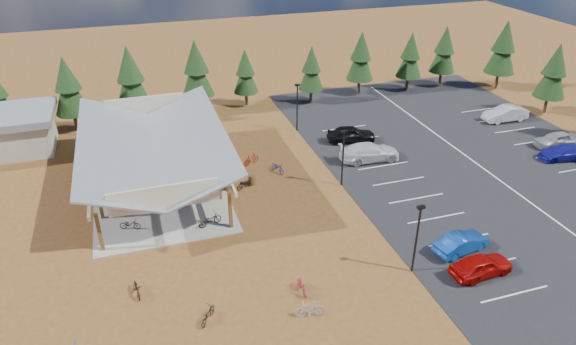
{
  "coord_description": "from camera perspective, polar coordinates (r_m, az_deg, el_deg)",
  "views": [
    {
      "loc": [
        -11.03,
        -33.0,
        22.25
      ],
      "look_at": [
        -0.11,
        1.13,
        2.53
      ],
      "focal_mm": 32.0,
      "sensor_mm": 36.0,
      "label": 1
    }
  ],
  "objects": [
    {
      "name": "car_0",
      "position": [
        36.34,
        20.69,
        -9.62
      ],
      "size": [
        4.41,
        2.03,
        1.46
      ],
      "primitive_type": "imported",
      "rotation": [
        0.0,
        0.0,
        1.64
      ],
      "color": "#9D0805",
      "rests_on": "asphalt_lot"
    },
    {
      "name": "bike_6",
      "position": [
        46.39,
        -10.87,
        0.39
      ],
      "size": [
        1.8,
        0.73,
        0.93
      ],
      "primitive_type": "imported",
      "rotation": [
        0.0,
        0.0,
        1.63
      ],
      "color": "navy",
      "rests_on": "concrete_pad"
    },
    {
      "name": "bike_pavilion",
      "position": [
        44.05,
        -14.76,
        3.09
      ],
      "size": [
        11.65,
        19.4,
        4.97
      ],
      "color": "brown",
      "rests_on": "concrete_pad"
    },
    {
      "name": "bike_2",
      "position": [
        47.44,
        -15.36,
        0.49
      ],
      "size": [
        1.8,
        0.86,
        0.91
      ],
      "primitive_type": "imported",
      "rotation": [
        0.0,
        0.0,
        1.73
      ],
      "color": "#12529D",
      "rests_on": "concrete_pad"
    },
    {
      "name": "car_4",
      "position": [
        51.92,
        7.03,
        4.26
      ],
      "size": [
        5.06,
        2.82,
        1.63
      ],
      "primitive_type": "imported",
      "rotation": [
        0.0,
        0.0,
        1.37
      ],
      "color": "black",
      "rests_on": "asphalt_lot"
    },
    {
      "name": "pine_6",
      "position": [
        64.04,
        8.09,
        12.67
      ],
      "size": [
        3.33,
        3.33,
        7.76
      ],
      "color": "#382314",
      "rests_on": "ground"
    },
    {
      "name": "pine_4",
      "position": [
        60.07,
        -4.77,
        11.11
      ],
      "size": [
        2.87,
        2.87,
        6.68
      ],
      "color": "#382314",
      "rests_on": "ground"
    },
    {
      "name": "concrete_pad",
      "position": [
        45.76,
        -14.18,
        -1.17
      ],
      "size": [
        10.6,
        18.6,
        0.1
      ],
      "primitive_type": "cube",
      "color": "gray",
      "rests_on": "ground"
    },
    {
      "name": "bike_16",
      "position": [
        43.66,
        -4.81,
        -1.29
      ],
      "size": [
        1.68,
        1.11,
        0.83
      ],
      "primitive_type": "imported",
      "rotation": [
        0.0,
        0.0,
        5.1
      ],
      "color": "black",
      "rests_on": "ground"
    },
    {
      "name": "car_9",
      "position": [
        61.27,
        22.99,
        6.04
      ],
      "size": [
        4.98,
        1.82,
        1.63
      ],
      "primitive_type": "imported",
      "rotation": [
        0.0,
        0.0,
        -1.59
      ],
      "color": "silver",
      "rests_on": "asphalt_lot"
    },
    {
      "name": "car_3",
      "position": [
        48.48,
        9.06,
        2.26
      ],
      "size": [
        5.82,
        2.7,
        1.65
      ],
      "primitive_type": "imported",
      "rotation": [
        0.0,
        0.0,
        1.5
      ],
      "color": "silver",
      "rests_on": "asphalt_lot"
    },
    {
      "name": "pine_7",
      "position": [
        66.59,
        13.44,
        12.55
      ],
      "size": [
        3.13,
        3.13,
        7.3
      ],
      "color": "#382314",
      "rests_on": "ground"
    },
    {
      "name": "bike_8",
      "position": [
        34.16,
        -16.43,
        -12.27
      ],
      "size": [
        0.83,
        1.81,
        0.92
      ],
      "primitive_type": "imported",
      "rotation": [
        0.0,
        0.0,
        0.13
      ],
      "color": "black",
      "rests_on": "ground"
    },
    {
      "name": "asphalt_lot",
      "position": [
        51.6,
        19.43,
        1.55
      ],
      "size": [
        27.0,
        44.0,
        0.04
      ],
      "primitive_type": "cube",
      "color": "black",
      "rests_on": "ground"
    },
    {
      "name": "car_8",
      "position": [
        57.05,
        27.61,
        3.27
      ],
      "size": [
        4.39,
        2.04,
        1.46
      ],
      "primitive_type": "imported",
      "rotation": [
        0.0,
        0.0,
        -1.65
      ],
      "color": "#939499",
      "rests_on": "asphalt_lot"
    },
    {
      "name": "lamp_post_1",
      "position": [
        43.05,
        6.14,
        2.05
      ],
      "size": [
        0.5,
        0.25,
        5.14
      ],
      "color": "black",
      "rests_on": "ground"
    },
    {
      "name": "pine_13",
      "position": [
        70.41,
        22.82,
        12.7
      ],
      "size": [
        3.72,
        3.72,
        8.66
      ],
      "color": "#382314",
      "rests_on": "ground"
    },
    {
      "name": "bike_7",
      "position": [
        50.08,
        -12.02,
        2.55
      ],
      "size": [
        1.78,
        0.97,
        1.03
      ],
      "primitive_type": "imported",
      "rotation": [
        0.0,
        0.0,
        1.27
      ],
      "color": "maroon",
      "rests_on": "concrete_pad"
    },
    {
      "name": "bike_4",
      "position": [
        39.07,
        -8.66,
        -5.22
      ],
      "size": [
        1.99,
        1.22,
        0.99
      ],
      "primitive_type": "imported",
      "rotation": [
        0.0,
        0.0,
        1.9
      ],
      "color": "black",
      "rests_on": "concrete_pad"
    },
    {
      "name": "lamp_post_0",
      "position": [
        34.02,
        14.14,
        -6.7
      ],
      "size": [
        0.5,
        0.25,
        5.14
      ],
      "color": "black",
      "rests_on": "ground"
    },
    {
      "name": "bike_15",
      "position": [
        47.39,
        -4.14,
        1.5
      ],
      "size": [
        1.88,
        1.34,
        1.11
      ],
      "primitive_type": "imported",
      "rotation": [
        0.0,
        0.0,
        2.07
      ],
      "color": "maroon",
      "rests_on": "ground"
    },
    {
      "name": "bike_0",
      "position": [
        40.05,
        -17.16,
        -5.51
      ],
      "size": [
        1.68,
        1.06,
        0.83
      ],
      "primitive_type": "imported",
      "rotation": [
        0.0,
        0.0,
        1.23
      ],
      "color": "black",
      "rests_on": "concrete_pad"
    },
    {
      "name": "trash_bin_1",
      "position": [
        43.5,
        -6.79,
        -1.48
      ],
      "size": [
        0.6,
        0.6,
        0.9
      ],
      "primitive_type": "cylinder",
      "color": "#4F3A1C",
      "rests_on": "ground"
    },
    {
      "name": "bike_1",
      "position": [
        42.14,
        -17.93,
        -3.75
      ],
      "size": [
        1.55,
        0.63,
        0.91
      ],
      "primitive_type": "imported",
      "rotation": [
        0.0,
        0.0,
        1.71
      ],
      "color": "gray",
      "rests_on": "concrete_pad"
    },
    {
      "name": "car_1",
      "position": [
        38.02,
        18.69,
        -7.42
      ],
      "size": [
        4.39,
        2.26,
        1.38
      ],
      "primitive_type": "imported",
      "rotation": [
        0.0,
        0.0,
        1.77
      ],
      "color": "navy",
      "rests_on": "asphalt_lot"
    },
    {
      "name": "bike_3",
      "position": [
        49.46,
        -18.17,
        1.31
      ],
      "size": [
        1.66,
        0.58,
        0.98
      ],
      "primitive_type": "imported",
      "rotation": [
        0.0,
        0.0,
        1.5
      ],
      "color": "maroon",
      "rests_on": "concrete_pad"
    },
    {
      "name": "bike_5",
      "position": [
        43.69,
        -10.54,
        -1.38
      ],
      "size": [
        1.83,
        0.85,
        1.06
      ],
      "primitive_type": "imported",
      "rotation": [
        0.0,
        0.0,
        1.36
      ],
      "color": "gray",
      "rests_on": "concrete_pad"
    },
    {
      "name": "pine_3",
      "position": [
        58.42,
        -10.16,
        11.3
      ],
      "size": [
        3.58,
        3.58,
        8.34
      ],
      "color": "#382314",
      "rests_on": "ground"
    },
    {
      "name": "bike_12",
      "position": [
        31.56,
        -8.92,
        -15.35
      ],
      "size": [
        1.43,
        1.69,
        0.87
      ],
      "primitive_type": "imported",
      "rotation": [
        0.0,
        0.0,
        2.52
      ],
      "color": "black",
      "rests_on": "ground"
    },
    {
      "name": "pine_1",
      "position": [
        57.32,
        -23.27,
        8.82
      ],
      "size": [
        3.42,
        3.42,
        7.98
      ],
      "color": "#382314",
      "rests_on": "ground"
    },
    {
      "name": "pine_12",
      "position": [
        64.48,
        27.48,
        9.96
      ],
      "size": [
        3.42,
        3.42,
        7.96
      ],
      "color": "#382314",
      "rests_on": "ground"
    },
    {
      "name": "lamp_post_2",
      "position": [
        53.27,
        1.03,
        7.6
      ],
      "size": [
        0.5,
        0.25,
        5.14
      ],
      "color": "black",
      "rests_on": "ground"
    },
    {
      "name": "pine_5",
      "position": [
        60.84,
        2.62,
        11.47
      ],
      "size": [
        2.91,
        2.91,
        6.79
      ],
      "color": "#382314",
      "rests_on": "ground"
    },
    {
      "name": "pine_2",
      "position": [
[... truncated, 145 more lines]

